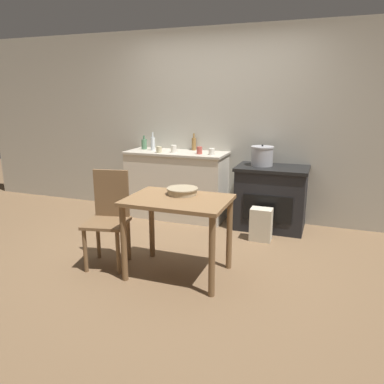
% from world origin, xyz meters
% --- Properties ---
extents(ground_plane, '(14.00, 14.00, 0.00)m').
position_xyz_m(ground_plane, '(0.00, 0.00, 0.00)').
color(ground_plane, brown).
extents(wall_back, '(8.00, 0.07, 2.55)m').
position_xyz_m(wall_back, '(0.00, 1.58, 1.27)').
color(wall_back, '#B2AD9E').
rests_on(wall_back, ground_plane).
extents(counter_cabinet, '(1.39, 0.58, 0.93)m').
position_xyz_m(counter_cabinet, '(-0.53, 1.28, 0.46)').
color(counter_cabinet, beige).
rests_on(counter_cabinet, ground_plane).
extents(stove, '(0.89, 0.61, 0.81)m').
position_xyz_m(stove, '(0.78, 1.26, 0.40)').
color(stove, black).
rests_on(stove, ground_plane).
extents(work_table, '(0.93, 0.67, 0.75)m').
position_xyz_m(work_table, '(0.16, -0.37, 0.63)').
color(work_table, olive).
rests_on(work_table, ground_plane).
extents(chair, '(0.47, 0.47, 0.95)m').
position_xyz_m(chair, '(-0.59, -0.37, 0.50)').
color(chair, brown).
rests_on(chair, ground_plane).
extents(flour_sack, '(0.25, 0.18, 0.39)m').
position_xyz_m(flour_sack, '(0.75, 0.78, 0.19)').
color(flour_sack, beige).
rests_on(flour_sack, ground_plane).
extents(stock_pot, '(0.29, 0.29, 0.27)m').
position_xyz_m(stock_pot, '(0.64, 1.29, 0.93)').
color(stock_pot, '#A8A8AD').
rests_on(stock_pot, stove).
extents(mixing_bowl_large, '(0.30, 0.30, 0.06)m').
position_xyz_m(mixing_bowl_large, '(0.15, -0.22, 0.79)').
color(mixing_bowl_large, tan).
rests_on(mixing_bowl_large, work_table).
extents(bottle_far_left, '(0.06, 0.06, 0.25)m').
position_xyz_m(bottle_far_left, '(-0.90, 1.30, 1.02)').
color(bottle_far_left, silver).
rests_on(bottle_far_left, counter_cabinet).
extents(bottle_left, '(0.06, 0.06, 0.24)m').
position_xyz_m(bottle_left, '(-0.36, 1.50, 1.02)').
color(bottle_left, olive).
rests_on(bottle_left, counter_cabinet).
extents(bottle_mid_left, '(0.08, 0.08, 0.19)m').
position_xyz_m(bottle_mid_left, '(-1.06, 1.36, 1.00)').
color(bottle_mid_left, '#517F5B').
rests_on(bottle_mid_left, counter_cabinet).
extents(cup_center_left, '(0.08, 0.08, 0.10)m').
position_xyz_m(cup_center_left, '(-0.54, 1.21, 0.97)').
color(cup_center_left, silver).
rests_on(cup_center_left, counter_cabinet).
extents(cup_center, '(0.07, 0.07, 0.09)m').
position_xyz_m(cup_center, '(-0.17, 1.19, 0.97)').
color(cup_center, '#B74C42').
rests_on(cup_center, counter_cabinet).
extents(cup_center_right, '(0.07, 0.07, 0.08)m').
position_xyz_m(cup_center_right, '(-0.71, 1.11, 0.97)').
color(cup_center_right, beige).
rests_on(cup_center_right, counter_cabinet).
extents(cup_mid_right, '(0.08, 0.08, 0.08)m').
position_xyz_m(cup_mid_right, '(0.00, 1.20, 0.97)').
color(cup_mid_right, silver).
rests_on(cup_mid_right, counter_cabinet).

